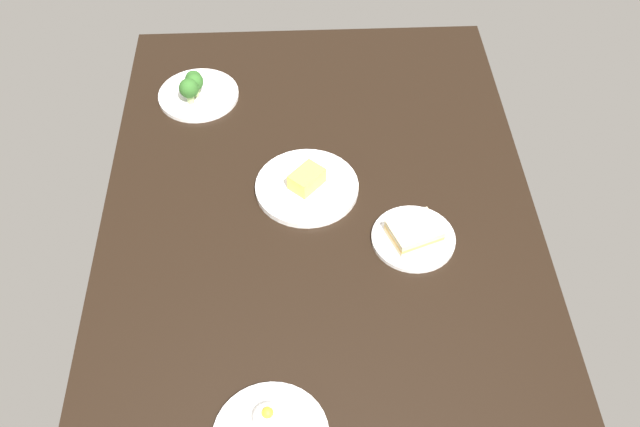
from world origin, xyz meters
TOP-DOWN VIEW (x-y plane):
  - dining_table at (0.00, 0.00)cm, footprint 137.40×92.84cm
  - plate_sandwich at (6.35, 19.02)cm, footprint 17.31×17.31cm
  - plate_broccoli at (-41.16, -28.65)cm, footprint 19.79×19.79cm
  - plate_cheese at (-8.94, -2.49)cm, footprint 22.66×22.66cm

SIDE VIEW (x-z plane):
  - dining_table at x=0.00cm, z-range 0.00..4.00cm
  - plate_cheese at x=-8.94cm, z-range 2.57..7.79cm
  - plate_sandwich at x=6.35cm, z-range 3.26..7.47cm
  - plate_broccoli at x=-41.16cm, z-range 2.35..10.19cm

